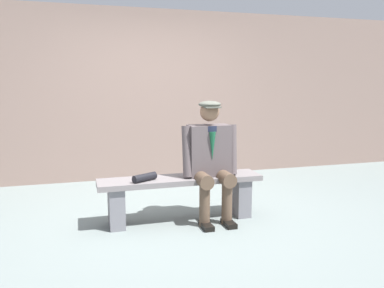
# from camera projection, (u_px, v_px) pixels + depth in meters

# --- Properties ---
(ground_plane) EXTENTS (30.00, 30.00, 0.00)m
(ground_plane) POSITION_uv_depth(u_px,v_px,m) (181.00, 220.00, 4.19)
(ground_plane) COLOR gray
(bench) EXTENTS (1.74, 0.37, 0.48)m
(bench) POSITION_uv_depth(u_px,v_px,m) (181.00, 191.00, 4.14)
(bench) COLOR slate
(bench) RESTS_ON ground
(seated_man) EXTENTS (0.61, 0.54, 1.28)m
(seated_man) POSITION_uv_depth(u_px,v_px,m) (210.00, 156.00, 4.12)
(seated_man) COLOR #584C4E
(seated_man) RESTS_ON ground
(rolled_magazine) EXTENTS (0.27, 0.20, 0.08)m
(rolled_magazine) POSITION_uv_depth(u_px,v_px,m) (145.00, 177.00, 3.94)
(rolled_magazine) COLOR black
(rolled_magazine) RESTS_ON bench
(stadium_wall) EXTENTS (12.00, 0.24, 2.57)m
(stadium_wall) POSITION_uv_depth(u_px,v_px,m) (146.00, 95.00, 6.04)
(stadium_wall) COLOR gray
(stadium_wall) RESTS_ON ground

